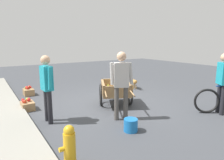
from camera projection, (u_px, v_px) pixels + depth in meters
ground_plane at (110, 105)px, 5.95m from camera, size 24.00×24.00×0.00m
fruit_cart at (116, 90)px, 5.85m from camera, size 1.81×1.44×0.73m
vendor_person at (121, 80)px, 4.63m from camera, size 0.33×0.52×1.63m
cyclist_person at (223, 78)px, 5.05m from camera, size 0.43×0.42×1.57m
dog at (134, 82)px, 7.91m from camera, size 0.61×0.38×0.40m
fire_hydrant at (69, 147)px, 2.92m from camera, size 0.25×0.25×0.67m
plastic_bucket at (131, 125)px, 4.16m from camera, size 0.29×0.29×0.27m
apple_crate at (27, 105)px, 5.48m from camera, size 0.44×0.32×0.32m
mixed_fruit_crate at (29, 92)px, 6.99m from camera, size 0.44×0.32×0.32m
bystander_person at (47, 83)px, 4.48m from camera, size 0.52×0.22×1.56m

